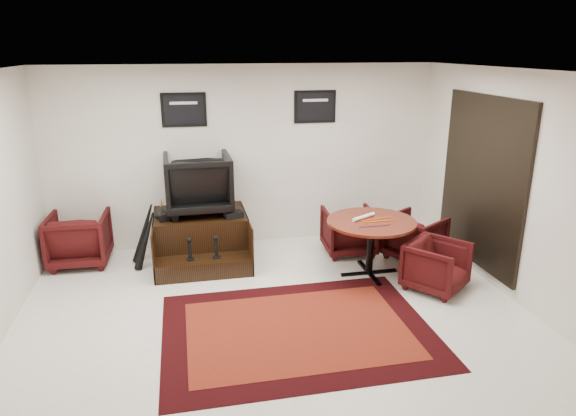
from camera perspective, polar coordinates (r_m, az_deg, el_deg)
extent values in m
plane|color=white|center=(6.20, -1.39, -11.87)|extent=(6.00, 6.00, 0.00)
cube|color=white|center=(8.05, -4.73, 5.68)|extent=(6.00, 0.02, 2.80)
cube|color=white|center=(3.40, 6.30, -11.50)|extent=(6.00, 0.02, 2.80)
cube|color=white|center=(6.83, 24.10, 2.06)|extent=(0.02, 5.00, 2.80)
cube|color=white|center=(5.41, -1.62, 14.93)|extent=(6.00, 5.00, 0.02)
cube|color=black|center=(7.40, 20.73, 2.75)|extent=(0.05, 1.90, 2.30)
cube|color=black|center=(7.39, 20.66, 2.74)|extent=(0.02, 1.72, 2.12)
cube|color=black|center=(7.40, 20.69, 2.74)|extent=(0.03, 0.05, 2.12)
cube|color=black|center=(7.85, -11.50, 10.65)|extent=(0.66, 0.03, 0.50)
cube|color=black|center=(7.83, -11.50, 10.63)|extent=(0.58, 0.01, 0.42)
cube|color=silver|center=(7.82, -11.54, 11.36)|extent=(0.40, 0.00, 0.04)
cube|color=black|center=(8.12, 3.02, 11.18)|extent=(0.66, 0.03, 0.50)
cube|color=black|center=(8.10, 3.05, 11.17)|extent=(0.58, 0.01, 0.42)
cube|color=silver|center=(8.08, 3.07, 11.87)|extent=(0.40, 0.00, 0.04)
cube|color=black|center=(5.92, 1.07, -13.39)|extent=(2.98, 2.23, 0.01)
cube|color=#5D1B0D|center=(5.92, 1.07, -13.34)|extent=(2.45, 1.70, 0.01)
cube|color=black|center=(7.80, -9.64, -2.96)|extent=(1.34, 0.99, 0.69)
cube|color=black|center=(7.24, -9.30, -6.49)|extent=(1.34, 0.40, 0.25)
cube|color=black|center=(7.63, -14.56, -3.77)|extent=(0.02, 1.39, 0.69)
cube|color=black|center=(7.66, -4.61, -3.14)|extent=(0.02, 1.39, 0.69)
cylinder|color=black|center=(7.19, -10.78, -5.61)|extent=(0.11, 0.11, 0.02)
cylinder|color=black|center=(7.14, -10.83, -4.65)|extent=(0.04, 0.04, 0.24)
sphere|color=black|center=(7.08, -10.91, -3.49)|extent=(0.07, 0.07, 0.07)
cylinder|color=black|center=(7.20, -7.93, -5.43)|extent=(0.11, 0.11, 0.02)
cylinder|color=black|center=(7.15, -7.97, -4.47)|extent=(0.04, 0.04, 0.24)
sphere|color=black|center=(7.09, -8.03, -3.31)|extent=(0.07, 0.07, 0.07)
imported|color=black|center=(7.60, -9.98, 3.05)|extent=(0.96, 0.90, 0.97)
cube|color=black|center=(7.49, -13.95, -0.85)|extent=(0.19, 0.31, 0.11)
cube|color=black|center=(7.52, -13.08, -0.72)|extent=(0.19, 0.31, 0.11)
cube|color=black|center=(7.40, -6.08, -0.74)|extent=(0.30, 0.24, 0.09)
imported|color=black|center=(8.02, -22.21, -2.94)|extent=(0.84, 0.79, 0.84)
cylinder|color=#401509|center=(7.05, 9.26, -1.52)|extent=(1.21, 1.21, 0.04)
cylinder|color=black|center=(7.18, 9.12, -4.33)|extent=(0.10, 0.10, 0.71)
cube|color=black|center=(7.33, 8.97, -7.11)|extent=(0.81, 0.06, 0.03)
cube|color=black|center=(7.33, 8.97, -7.11)|extent=(0.06, 0.81, 0.03)
imported|color=black|center=(7.89, 6.77, -2.31)|extent=(0.78, 0.74, 0.77)
imported|color=black|center=(7.84, 13.94, -2.91)|extent=(0.96, 0.98, 0.75)
imported|color=black|center=(6.95, 16.19, -5.96)|extent=(0.95, 0.94, 0.72)
cylinder|color=white|center=(7.09, 8.40, -0.98)|extent=(0.39, 0.25, 0.05)
cylinder|color=orange|center=(7.01, 10.05, -1.45)|extent=(0.45, 0.03, 0.01)
cylinder|color=orange|center=(7.10, 9.75, -1.20)|extent=(0.45, 0.09, 0.01)
cylinder|color=#4C1933|center=(6.76, 8.21, -2.11)|extent=(0.09, 0.05, 0.01)
cylinder|color=#4C1933|center=(6.78, 8.69, -2.07)|extent=(0.09, 0.05, 0.01)
cylinder|color=#4C1933|center=(6.80, 9.16, -2.03)|extent=(0.09, 0.05, 0.01)
cylinder|color=#4C1933|center=(6.82, 9.63, -1.99)|extent=(0.09, 0.05, 0.01)
cylinder|color=#4C1933|center=(6.84, 10.10, -1.96)|extent=(0.09, 0.05, 0.01)
cylinder|color=#4C1933|center=(6.86, 10.57, -1.92)|extent=(0.09, 0.05, 0.01)
cylinder|color=#4C1933|center=(6.89, 11.03, -1.88)|extent=(0.09, 0.05, 0.01)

